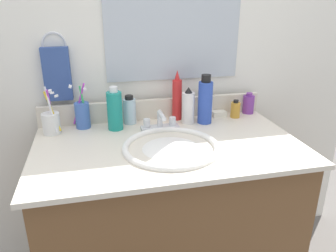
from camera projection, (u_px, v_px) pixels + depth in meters
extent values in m
cube|color=brown|center=(168.00, 225.00, 1.39)|extent=(0.96, 0.54, 0.72)
cube|color=beige|center=(168.00, 145.00, 1.26)|extent=(1.00, 0.59, 0.02)
cube|color=beige|center=(154.00, 109.00, 1.50)|extent=(1.00, 0.02, 0.09)
cube|color=white|center=(152.00, 132.00, 1.60)|extent=(2.10, 0.04, 1.30)
cube|color=#B2BCC6|center=(174.00, 14.00, 1.41)|extent=(0.60, 0.01, 0.56)
torus|color=silver|center=(54.00, 44.00, 1.34)|extent=(0.10, 0.01, 0.10)
cube|color=#334C8C|center=(57.00, 74.00, 1.37)|extent=(0.11, 0.04, 0.22)
torus|color=white|center=(171.00, 147.00, 1.21)|extent=(0.36, 0.36, 0.02)
ellipsoid|color=white|center=(171.00, 158.00, 1.23)|extent=(0.31, 0.31, 0.11)
cylinder|color=#B2B5BA|center=(171.00, 167.00, 1.24)|extent=(0.04, 0.04, 0.01)
cube|color=silver|center=(160.00, 127.00, 1.39)|extent=(0.16, 0.05, 0.01)
cylinder|color=silver|center=(160.00, 119.00, 1.38)|extent=(0.02, 0.02, 0.06)
cylinder|color=silver|center=(161.00, 115.00, 1.33)|extent=(0.02, 0.09, 0.02)
cylinder|color=silver|center=(147.00, 123.00, 1.37)|extent=(0.03, 0.03, 0.04)
cylinder|color=silver|center=(173.00, 121.00, 1.39)|extent=(0.03, 0.03, 0.04)
cylinder|color=gold|center=(235.00, 110.00, 1.52)|extent=(0.04, 0.04, 0.07)
cylinder|color=black|center=(236.00, 101.00, 1.50)|extent=(0.02, 0.02, 0.01)
cylinder|color=white|center=(188.00, 108.00, 1.44)|extent=(0.05, 0.05, 0.14)
cone|color=black|center=(189.00, 90.00, 1.41)|extent=(0.03, 0.03, 0.02)
cylinder|color=#7A3899|center=(248.00, 104.00, 1.57)|extent=(0.05, 0.05, 0.08)
cylinder|color=#7A3899|center=(249.00, 94.00, 1.55)|extent=(0.03, 0.03, 0.01)
cylinder|color=red|center=(177.00, 100.00, 1.47)|extent=(0.04, 0.04, 0.18)
cone|color=red|center=(177.00, 75.00, 1.43)|extent=(0.03, 0.03, 0.04)
cylinder|color=silver|center=(130.00, 111.00, 1.44)|extent=(0.06, 0.06, 0.11)
cylinder|color=black|center=(129.00, 97.00, 1.41)|extent=(0.04, 0.04, 0.02)
cylinder|color=teal|center=(115.00, 111.00, 1.36)|extent=(0.06, 0.06, 0.16)
cylinder|color=white|center=(113.00, 89.00, 1.33)|extent=(0.03, 0.03, 0.02)
cylinder|color=#2D4CB2|center=(205.00, 103.00, 1.43)|extent=(0.06, 0.06, 0.18)
cylinder|color=black|center=(206.00, 78.00, 1.39)|extent=(0.04, 0.04, 0.03)
cylinder|color=white|center=(51.00, 123.00, 1.33)|extent=(0.07, 0.07, 0.09)
cylinder|color=#B23FBF|center=(51.00, 110.00, 1.32)|extent=(0.02, 0.03, 0.17)
cube|color=white|center=(50.00, 91.00, 1.31)|extent=(0.01, 0.02, 0.01)
cylinder|color=white|center=(51.00, 110.00, 1.30)|extent=(0.04, 0.06, 0.18)
cube|color=white|center=(52.00, 93.00, 1.26)|extent=(0.01, 0.02, 0.01)
cylinder|color=yellow|center=(52.00, 112.00, 1.31)|extent=(0.05, 0.03, 0.16)
cube|color=white|center=(56.00, 96.00, 1.28)|extent=(0.01, 0.02, 0.01)
cylinder|color=#3F66B7|center=(83.00, 115.00, 1.39)|extent=(0.06, 0.06, 0.11)
cylinder|color=blue|center=(84.00, 107.00, 1.38)|extent=(0.02, 0.02, 0.16)
cube|color=white|center=(84.00, 90.00, 1.36)|extent=(0.01, 0.02, 0.01)
cylinder|color=#B23FBF|center=(79.00, 104.00, 1.37)|extent=(0.06, 0.03, 0.18)
cube|color=white|center=(70.00, 86.00, 1.35)|extent=(0.01, 0.02, 0.01)
cylinder|color=green|center=(84.00, 106.00, 1.37)|extent=(0.03, 0.02, 0.17)
cube|color=white|center=(85.00, 89.00, 1.34)|extent=(0.01, 0.02, 0.01)
cube|color=white|center=(219.00, 114.00, 1.54)|extent=(0.06, 0.04, 0.02)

